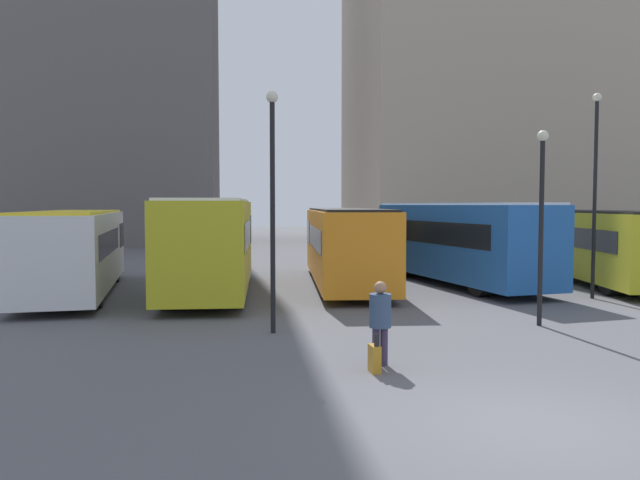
% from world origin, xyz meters
% --- Properties ---
extents(ground_plane, '(160.00, 160.00, 0.00)m').
position_xyz_m(ground_plane, '(0.00, 0.00, 0.00)').
color(ground_plane, '#56565B').
extents(building_block_right, '(27.63, 17.50, 29.88)m').
position_xyz_m(building_block_right, '(19.81, 44.97, 14.94)').
color(building_block_right, tan).
rests_on(building_block_right, ground_plane).
extents(bus_0, '(3.65, 10.51, 2.87)m').
position_xyz_m(bus_0, '(-9.80, 14.28, 1.56)').
color(bus_0, silver).
rests_on(bus_0, ground_plane).
extents(bus_1, '(2.98, 9.73, 3.27)m').
position_xyz_m(bus_1, '(-5.12, 13.66, 1.77)').
color(bus_1, gold).
rests_on(bus_1, ground_plane).
extents(bus_2, '(3.16, 10.95, 2.93)m').
position_xyz_m(bus_2, '(-0.11, 15.47, 1.60)').
color(bus_2, orange).
rests_on(bus_2, ground_plane).
extents(bus_3, '(4.11, 10.42, 3.15)m').
position_xyz_m(bus_3, '(4.25, 15.21, 1.71)').
color(bus_3, '#1E56A3').
rests_on(bus_3, ground_plane).
extents(bus_4, '(3.98, 10.40, 2.86)m').
position_xyz_m(bus_4, '(9.80, 14.60, 1.56)').
color(bus_4, gold).
rests_on(bus_4, ground_plane).
extents(traveler, '(0.45, 0.45, 1.62)m').
position_xyz_m(traveler, '(-1.47, 3.52, 0.97)').
color(traveler, '#382D4C').
rests_on(traveler, ground_plane).
extents(suitcase, '(0.19, 0.35, 0.73)m').
position_xyz_m(suitcase, '(-1.68, 3.05, 0.26)').
color(suitcase, '#B27A1E').
rests_on(suitcase, ground_plane).
extents(lamp_post_0, '(0.28, 0.28, 5.76)m').
position_xyz_m(lamp_post_0, '(-3.34, 6.84, 3.38)').
color(lamp_post_0, black).
rests_on(lamp_post_0, ground_plane).
extents(lamp_post_1, '(0.28, 0.28, 4.95)m').
position_xyz_m(lamp_post_1, '(3.45, 6.88, 2.96)').
color(lamp_post_1, black).
rests_on(lamp_post_1, ground_plane).
extents(lamp_post_2, '(0.28, 0.28, 6.69)m').
position_xyz_m(lamp_post_2, '(7.38, 11.03, 3.87)').
color(lamp_post_2, black).
rests_on(lamp_post_2, ground_plane).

